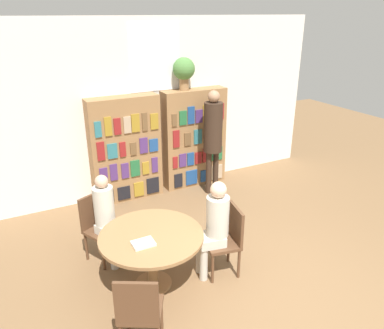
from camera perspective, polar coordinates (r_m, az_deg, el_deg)
name	(u,v)px	position (r m, az deg, el deg)	size (l,w,h in m)	color
ground_plane	(286,310)	(4.55, 14.19, -20.73)	(16.00, 16.00, 0.00)	brown
wall_back	(156,107)	(6.63, -5.54, 8.68)	(6.40, 0.07, 3.00)	silver
bookshelf_left	(126,150)	(6.42, -10.08, 2.26)	(1.19, 0.34, 1.79)	olive
bookshelf_right	(194,138)	(6.89, 0.32, 4.02)	(1.19, 0.34, 1.79)	olive
flower_vase	(184,70)	(6.53, -1.24, 14.18)	(0.38, 0.38, 0.55)	#997047
reading_table	(152,243)	(4.42, -6.17, -11.83)	(1.20, 1.20, 0.70)	olive
chair_near_camera	(139,310)	(3.75, -8.04, -21.04)	(0.54, 0.54, 0.89)	brown
chair_left_side	(99,224)	(5.07, -13.98, -8.77)	(0.53, 0.53, 0.89)	brown
chair_far_side	(228,237)	(4.68, 5.44, -10.93)	(0.47, 0.47, 0.89)	brown
seated_reader_left	(107,215)	(4.85, -12.81, -7.55)	(0.37, 0.40, 1.22)	beige
seated_reader_right	(214,223)	(4.51, 3.42, -8.95)	(0.40, 0.33, 1.25)	beige
librarian_standing	(213,131)	(6.45, 3.21, 5.06)	(0.32, 0.59, 1.85)	#332319
open_book_on_table	(143,243)	(4.19, -7.44, -11.84)	(0.24, 0.18, 0.03)	silver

